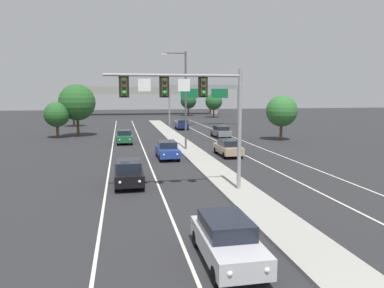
{
  "coord_description": "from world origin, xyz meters",
  "views": [
    {
      "loc": [
        -6.95,
        -5.74,
        5.95
      ],
      "look_at": [
        -3.2,
        13.72,
        3.2
      ],
      "focal_mm": 34.41,
      "sensor_mm": 36.0,
      "label": 1
    }
  ],
  "objects_px": {
    "overhead_signal_mast": "(193,101)",
    "car_receding_grey": "(221,131)",
    "car_oncoming_black": "(129,172)",
    "highway_sign_gantry": "(204,92)",
    "car_receding_tan": "(228,147)",
    "tree_far_left_b": "(77,102)",
    "tree_far_left_a": "(57,115)",
    "car_receding_navy": "(182,124)",
    "tree_far_left_c": "(73,106)",
    "car_oncoming_green": "(124,136)",
    "tree_far_right_a": "(214,102)",
    "street_lamp_median": "(184,95)",
    "tree_far_right_c": "(282,111)",
    "car_oncoming_silver": "(227,239)",
    "tree_far_right_b": "(188,101)",
    "car_oncoming_blue": "(167,150)"
  },
  "relations": [
    {
      "from": "tree_far_left_c",
      "to": "tree_far_left_a",
      "type": "bearing_deg",
      "value": -90.18
    },
    {
      "from": "tree_far_left_b",
      "to": "tree_far_left_c",
      "type": "bearing_deg",
      "value": 98.74
    },
    {
      "from": "car_receding_tan",
      "to": "tree_far_left_a",
      "type": "height_order",
      "value": "tree_far_left_a"
    },
    {
      "from": "street_lamp_median",
      "to": "tree_far_left_c",
      "type": "xyz_separation_m",
      "value": [
        -14.67,
        31.05,
        -2.14
      ]
    },
    {
      "from": "car_oncoming_blue",
      "to": "car_receding_tan",
      "type": "relative_size",
      "value": 1.0
    },
    {
      "from": "car_oncoming_silver",
      "to": "car_receding_tan",
      "type": "bearing_deg",
      "value": 73.4
    },
    {
      "from": "car_oncoming_green",
      "to": "highway_sign_gantry",
      "type": "xyz_separation_m",
      "value": [
        14.87,
        22.29,
        5.34
      ]
    },
    {
      "from": "car_oncoming_black",
      "to": "car_oncoming_blue",
      "type": "xyz_separation_m",
      "value": [
        3.69,
        9.25,
        0.0
      ]
    },
    {
      "from": "street_lamp_median",
      "to": "car_oncoming_silver",
      "type": "bearing_deg",
      "value": -96.2
    },
    {
      "from": "overhead_signal_mast",
      "to": "car_receding_navy",
      "type": "distance_m",
      "value": 39.52
    },
    {
      "from": "car_oncoming_silver",
      "to": "tree_far_right_c",
      "type": "relative_size",
      "value": 0.79
    },
    {
      "from": "car_oncoming_black",
      "to": "highway_sign_gantry",
      "type": "bearing_deg",
      "value": 70.92
    },
    {
      "from": "car_oncoming_green",
      "to": "tree_far_left_c",
      "type": "xyz_separation_m",
      "value": [
        -8.62,
        24.26,
        2.84
      ]
    },
    {
      "from": "street_lamp_median",
      "to": "car_oncoming_green",
      "type": "relative_size",
      "value": 2.22
    },
    {
      "from": "car_receding_tan",
      "to": "tree_far_left_b",
      "type": "xyz_separation_m",
      "value": [
        -15.81,
        19.31,
        3.86
      ]
    },
    {
      "from": "tree_far_left_b",
      "to": "car_receding_grey",
      "type": "bearing_deg",
      "value": -14.54
    },
    {
      "from": "tree_far_right_c",
      "to": "car_oncoming_silver",
      "type": "bearing_deg",
      "value": -117.42
    },
    {
      "from": "car_oncoming_silver",
      "to": "tree_far_right_b",
      "type": "xyz_separation_m",
      "value": [
        13.96,
        83.96,
        3.08
      ]
    },
    {
      "from": "overhead_signal_mast",
      "to": "car_receding_grey",
      "type": "height_order",
      "value": "overhead_signal_mast"
    },
    {
      "from": "overhead_signal_mast",
      "to": "tree_far_left_a",
      "type": "relative_size",
      "value": 1.67
    },
    {
      "from": "car_oncoming_black",
      "to": "car_receding_navy",
      "type": "xyz_separation_m",
      "value": [
        9.39,
        35.97,
        0.0
      ]
    },
    {
      "from": "tree_far_right_a",
      "to": "tree_far_left_c",
      "type": "distance_m",
      "value": 36.14
    },
    {
      "from": "car_oncoming_green",
      "to": "tree_far_right_c",
      "type": "height_order",
      "value": "tree_far_right_c"
    },
    {
      "from": "car_receding_grey",
      "to": "tree_far_left_c",
      "type": "xyz_separation_m",
      "value": [
        -21.48,
        20.83,
        2.84
      ]
    },
    {
      "from": "car_oncoming_blue",
      "to": "tree_far_left_a",
      "type": "xyz_separation_m",
      "value": [
        -12.45,
        18.13,
        2.3
      ]
    },
    {
      "from": "car_receding_navy",
      "to": "tree_far_left_a",
      "type": "distance_m",
      "value": 20.22
    },
    {
      "from": "highway_sign_gantry",
      "to": "overhead_signal_mast",
      "type": "bearing_deg",
      "value": -103.6
    },
    {
      "from": "car_oncoming_green",
      "to": "tree_far_right_b",
      "type": "distance_m",
      "value": 54.56
    },
    {
      "from": "car_receding_tan",
      "to": "tree_far_right_a",
      "type": "distance_m",
      "value": 55.84
    },
    {
      "from": "highway_sign_gantry",
      "to": "tree_far_right_a",
      "type": "xyz_separation_m",
      "value": [
        7.16,
        21.12,
        -2.29
      ]
    },
    {
      "from": "tree_far_left_a",
      "to": "tree_far_right_c",
      "type": "xyz_separation_m",
      "value": [
        28.25,
        -7.84,
        0.58
      ]
    },
    {
      "from": "tree_far_right_a",
      "to": "tree_far_left_c",
      "type": "bearing_deg",
      "value": -147.99
    },
    {
      "from": "car_oncoming_green",
      "to": "tree_far_right_b",
      "type": "xyz_separation_m",
      "value": [
        17.24,
        51.68,
        3.08
      ]
    },
    {
      "from": "car_oncoming_green",
      "to": "car_receding_grey",
      "type": "height_order",
      "value": "same"
    },
    {
      "from": "street_lamp_median",
      "to": "car_receding_navy",
      "type": "height_order",
      "value": "street_lamp_median"
    },
    {
      "from": "overhead_signal_mast",
      "to": "car_oncoming_blue",
      "type": "relative_size",
      "value": 1.79
    },
    {
      "from": "tree_far_right_a",
      "to": "tree_far_right_c",
      "type": "distance_m",
      "value": 44.36
    },
    {
      "from": "car_receding_navy",
      "to": "tree_far_right_c",
      "type": "relative_size",
      "value": 0.79
    },
    {
      "from": "car_receding_tan",
      "to": "tree_far_right_c",
      "type": "distance_m",
      "value": 14.44
    },
    {
      "from": "tree_far_left_a",
      "to": "highway_sign_gantry",
      "type": "bearing_deg",
      "value": 33.07
    },
    {
      "from": "car_oncoming_black",
      "to": "highway_sign_gantry",
      "type": "relative_size",
      "value": 0.34
    },
    {
      "from": "car_receding_tan",
      "to": "tree_far_right_a",
      "type": "relative_size",
      "value": 0.76
    },
    {
      "from": "car_receding_grey",
      "to": "tree_far_right_c",
      "type": "height_order",
      "value": "tree_far_right_c"
    },
    {
      "from": "tree_far_left_b",
      "to": "tree_far_left_c",
      "type": "distance_m",
      "value": 16.11
    },
    {
      "from": "car_receding_grey",
      "to": "tree_far_left_a",
      "type": "bearing_deg",
      "value": 170.68
    },
    {
      "from": "car_receding_grey",
      "to": "highway_sign_gantry",
      "type": "xyz_separation_m",
      "value": [
        2.01,
        18.86,
        5.34
      ]
    },
    {
      "from": "street_lamp_median",
      "to": "car_receding_grey",
      "type": "xyz_separation_m",
      "value": [
        6.81,
        10.22,
        -4.97
      ]
    },
    {
      "from": "overhead_signal_mast",
      "to": "tree_far_left_b",
      "type": "xyz_separation_m",
      "value": [
        -10.01,
        31.64,
        -0.84
      ]
    },
    {
      "from": "car_oncoming_black",
      "to": "tree_far_left_a",
      "type": "bearing_deg",
      "value": 107.75
    },
    {
      "from": "tree_far_right_c",
      "to": "tree_far_left_b",
      "type": "bearing_deg",
      "value": 160.26
    }
  ]
}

